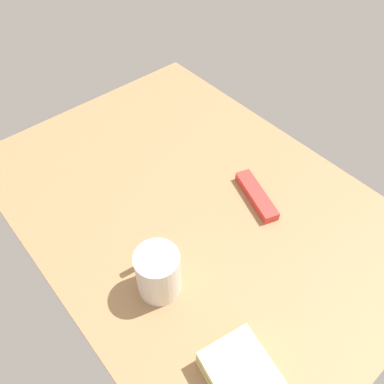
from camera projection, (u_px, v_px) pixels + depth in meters
The scene contains 4 objects.
tabletop at pixel (192, 204), 82.91cm from camera, with size 90.00×64.00×2.00cm, color #936D47.
coffee_mug_black at pixel (158, 272), 65.41cm from camera, with size 9.77×7.62×9.88cm.
sandwich_main at pixel (239, 372), 57.69cm from camera, with size 11.64×10.83×4.40cm.
snack_bar at pixel (256, 196), 81.89cm from camera, with size 13.58×3.25×2.00cm, color red.
Camera 1 is at (-39.70, 34.00, 65.41)cm, focal length 36.32 mm.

